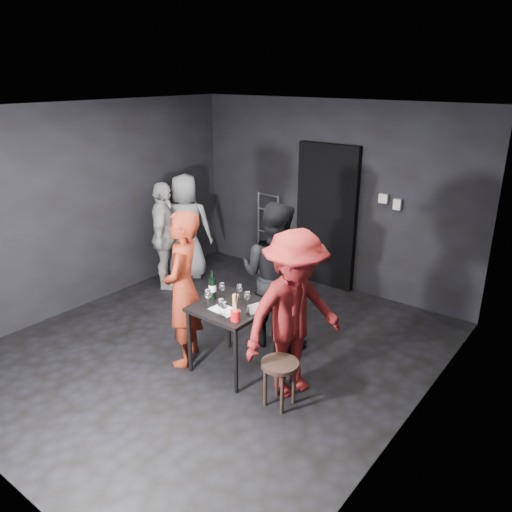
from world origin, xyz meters
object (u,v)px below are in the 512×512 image
Objects in this scene: stool at (280,371)px; server_red at (183,278)px; breadstick_cup at (235,308)px; woman_black at (274,265)px; hand_truck at (266,257)px; bystander_cream at (164,233)px; wine_bottle at (212,288)px; bystander_grey at (186,223)px; tasting_table at (232,314)px; man_maroon at (294,304)px.

server_red is at bearing 178.81° from stool.
woman_black is at bearing 103.20° from breadstick_cup.
bystander_cream reaches higher than hand_truck.
breadstick_cup is (0.51, -0.24, 0.01)m from wine_bottle.
bystander_cream is at bearing 59.07° from bystander_grey.
wine_bottle reaches higher than stool.
hand_truck is 0.75× the size of bystander_cream.
server_red is 1.00× the size of woman_black.
server_red reaches higher than breadstick_cup.
tasting_table is at bearing 164.73° from stool.
hand_truck is 1.68× the size of tasting_table.
tasting_table is 2.32× the size of wine_bottle.
stool is (0.77, -0.21, -0.27)m from tasting_table.
man_maroon reaches higher than wine_bottle.
server_red is 6.59× the size of breadstick_cup.
woman_black is at bearing 88.47° from tasting_table.
stool is at bearing 59.30° from server_red.
stool is at bearing 1.87° from breadstick_cup.
wine_bottle is at bearing -59.93° from hand_truck.
hand_truck is 2.91m from tasting_table.
server_red reaches higher than tasting_table.
breadstick_cup is at bearing 140.40° from man_maroon.
bystander_grey reaches higher than stool.
woman_black is 2.25m from bystander_cream.
stool is at bearing -11.84° from wine_bottle.
hand_truck is at bearing -168.00° from bystander_grey.
breadstick_cup is (0.23, -0.96, -0.10)m from woman_black.
hand_truck is at bearing 61.10° from man_maroon.
man_maroon is at bearing 4.83° from tasting_table.
bystander_cream is at bearing -113.44° from hand_truck.
hand_truck is 3.91× the size of wine_bottle.
breadstick_cup is (0.76, -0.04, -0.10)m from server_red.
bystander_grey is 2.52m from wine_bottle.
wine_bottle is at bearing 105.40° from bystander_grey.
woman_black is at bearing -45.57° from hand_truck.
server_red is (-0.52, -0.18, 0.34)m from tasting_table.
wine_bottle is at bearing 178.38° from tasting_table.
woman_black reaches higher than stool.
man_maroon is at bearing 116.91° from bystander_grey.
hand_truck is at bearing 121.16° from breadstick_cup.
stool is 0.65m from man_maroon.
stool is (2.18, -2.72, 0.15)m from hand_truck.
woman_black is 1.12× the size of bystander_grey.
server_red is 2.46m from bystander_grey.
woman_black is 0.98m from man_maroon.
woman_black is at bearing 120.17° from server_red.
tasting_table is 0.43× the size of bystander_grey.
tasting_table is 0.80m from man_maroon.
server_red is at bearing 50.25° from woman_black.
stool is 0.27× the size of bystander_grey.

